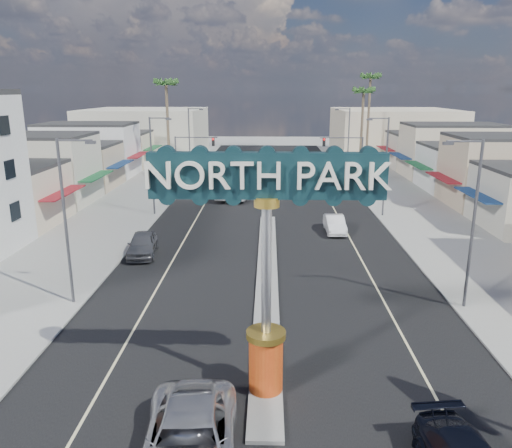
# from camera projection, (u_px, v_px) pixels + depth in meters

# --- Properties ---
(ground) EXTENTS (160.00, 160.00, 0.00)m
(ground) POSITION_uv_depth(u_px,v_px,m) (268.00, 216.00, 46.39)
(ground) COLOR gray
(ground) RESTS_ON ground
(road) EXTENTS (20.00, 120.00, 0.01)m
(road) POSITION_uv_depth(u_px,v_px,m) (268.00, 216.00, 46.39)
(road) COLOR black
(road) RESTS_ON ground
(median_island) EXTENTS (1.30, 30.00, 0.16)m
(median_island) POSITION_uv_depth(u_px,v_px,m) (267.00, 278.00, 30.93)
(median_island) COLOR gray
(median_island) RESTS_ON ground
(sidewalk_left) EXTENTS (8.00, 120.00, 0.12)m
(sidewalk_left) POSITION_uv_depth(u_px,v_px,m) (119.00, 214.00, 46.72)
(sidewalk_left) COLOR gray
(sidewalk_left) RESTS_ON ground
(sidewalk_right) EXTENTS (8.00, 120.00, 0.12)m
(sidewalk_right) POSITION_uv_depth(u_px,v_px,m) (419.00, 216.00, 46.02)
(sidewalk_right) COLOR gray
(sidewalk_right) RESTS_ON ground
(storefront_row_left) EXTENTS (12.00, 42.00, 6.00)m
(storefront_row_left) POSITION_uv_depth(u_px,v_px,m) (65.00, 163.00, 58.75)
(storefront_row_left) COLOR beige
(storefront_row_left) RESTS_ON ground
(storefront_row_right) EXTENTS (12.00, 42.00, 6.00)m
(storefront_row_right) POSITION_uv_depth(u_px,v_px,m) (476.00, 164.00, 57.55)
(storefront_row_right) COLOR #B7B29E
(storefront_row_right) RESTS_ON ground
(backdrop_far_left) EXTENTS (20.00, 20.00, 8.00)m
(backdrop_far_left) POSITION_uv_depth(u_px,v_px,m) (146.00, 132.00, 89.31)
(backdrop_far_left) COLOR #B7B29E
(backdrop_far_left) RESTS_ON ground
(backdrop_far_right) EXTENTS (20.00, 20.00, 8.00)m
(backdrop_far_right) POSITION_uv_depth(u_px,v_px,m) (393.00, 132.00, 88.21)
(backdrop_far_right) COLOR beige
(backdrop_far_right) RESTS_ON ground
(gateway_sign) EXTENTS (8.20, 1.50, 9.15)m
(gateway_sign) POSITION_uv_depth(u_px,v_px,m) (267.00, 247.00, 17.80)
(gateway_sign) COLOR red
(gateway_sign) RESTS_ON median_island
(traffic_signal_left) EXTENTS (5.09, 0.45, 6.00)m
(traffic_signal_left) POSITION_uv_depth(u_px,v_px,m) (191.00, 151.00, 59.01)
(traffic_signal_left) COLOR #47474C
(traffic_signal_left) RESTS_ON ground
(traffic_signal_right) EXTENTS (5.09, 0.45, 6.00)m
(traffic_signal_right) POSITION_uv_depth(u_px,v_px,m) (347.00, 152.00, 58.54)
(traffic_signal_right) COLOR #47474C
(traffic_signal_right) RESTS_ON ground
(streetlight_l_near) EXTENTS (2.03, 0.22, 9.00)m
(streetlight_l_near) POSITION_uv_depth(u_px,v_px,m) (68.00, 214.00, 26.03)
(streetlight_l_near) COLOR #47474C
(streetlight_l_near) RESTS_ON ground
(streetlight_l_mid) EXTENTS (2.03, 0.22, 9.00)m
(streetlight_l_mid) POSITION_uv_depth(u_px,v_px,m) (154.00, 161.00, 45.33)
(streetlight_l_mid) COLOR #47474C
(streetlight_l_mid) RESTS_ON ground
(streetlight_l_far) EXTENTS (2.03, 0.22, 9.00)m
(streetlight_l_far) POSITION_uv_depth(u_px,v_px,m) (191.00, 138.00, 66.55)
(streetlight_l_far) COLOR #47474C
(streetlight_l_far) RESTS_ON ground
(streetlight_r_near) EXTENTS (2.03, 0.22, 9.00)m
(streetlight_r_near) POSITION_uv_depth(u_px,v_px,m) (471.00, 217.00, 25.51)
(streetlight_r_near) COLOR #47474C
(streetlight_r_near) RESTS_ON ground
(streetlight_r_mid) EXTENTS (2.03, 0.22, 9.00)m
(streetlight_r_mid) POSITION_uv_depth(u_px,v_px,m) (384.00, 162.00, 44.80)
(streetlight_r_mid) COLOR #47474C
(streetlight_r_mid) RESTS_ON ground
(streetlight_r_far) EXTENTS (2.03, 0.22, 9.00)m
(streetlight_r_far) POSITION_uv_depth(u_px,v_px,m) (347.00, 138.00, 66.03)
(streetlight_r_far) COLOR #47474C
(streetlight_r_far) RESTS_ON ground
(palm_left_far) EXTENTS (2.60, 2.60, 13.10)m
(palm_left_far) POSITION_uv_depth(u_px,v_px,m) (166.00, 88.00, 63.01)
(palm_left_far) COLOR brown
(palm_left_far) RESTS_ON ground
(palm_right_mid) EXTENTS (2.60, 2.60, 12.10)m
(palm_right_mid) POSITION_uv_depth(u_px,v_px,m) (364.00, 95.00, 68.38)
(palm_right_mid) COLOR brown
(palm_right_mid) RESTS_ON ground
(palm_right_far) EXTENTS (2.60, 2.60, 14.10)m
(palm_right_far) POSITION_uv_depth(u_px,v_px,m) (370.00, 82.00, 73.65)
(palm_right_far) COLOR brown
(palm_right_far) RESTS_ON ground
(suv_left) EXTENTS (3.36, 6.54, 1.77)m
(suv_left) POSITION_uv_depth(u_px,v_px,m) (189.00, 445.00, 15.22)
(suv_left) COLOR #B6B6BB
(suv_left) RESTS_ON ground
(car_parked_left) EXTENTS (2.44, 4.90, 1.60)m
(car_parked_left) POSITION_uv_depth(u_px,v_px,m) (142.00, 244.00, 35.21)
(car_parked_left) COLOR slate
(car_parked_left) RESTS_ON ground
(car_parked_right) EXTENTS (1.54, 4.25, 1.39)m
(car_parked_right) POSITION_uv_depth(u_px,v_px,m) (335.00, 224.00, 40.85)
(car_parked_right) COLOR white
(car_parked_right) RESTS_ON ground
(city_bus) EXTENTS (4.65, 13.39, 3.65)m
(city_bus) POSITION_uv_depth(u_px,v_px,m) (241.00, 177.00, 56.39)
(city_bus) COLOR silver
(city_bus) RESTS_ON ground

